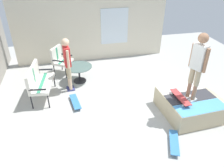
# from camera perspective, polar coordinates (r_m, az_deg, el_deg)

# --- Properties ---
(ground_plane) EXTENTS (12.00, 12.00, 0.10)m
(ground_plane) POSITION_cam_1_polar(r_m,az_deg,el_deg) (6.26, 4.76, -7.43)
(ground_plane) COLOR #A8A8A3
(house_facade) EXTENTS (0.23, 6.00, 2.65)m
(house_facade) POSITION_cam_1_polar(r_m,az_deg,el_deg) (8.87, -5.29, 14.58)
(house_facade) COLOR beige
(house_facade) RESTS_ON ground_plane
(skate_ramp) EXTENTS (1.56, 2.15, 0.55)m
(skate_ramp) POSITION_cam_1_polar(r_m,az_deg,el_deg) (6.35, 19.65, -5.11)
(skate_ramp) COLOR tan
(skate_ramp) RESTS_ON ground_plane
(patio_bench) EXTENTS (1.31, 0.71, 1.02)m
(patio_bench) POSITION_cam_1_polar(r_m,az_deg,el_deg) (6.82, -18.92, 1.07)
(patio_bench) COLOR black
(patio_bench) RESTS_ON ground_plane
(patio_chair_near_house) EXTENTS (0.81, 0.79, 1.02)m
(patio_chair_near_house) POSITION_cam_1_polar(r_m,az_deg,el_deg) (8.07, -13.61, 6.67)
(patio_chair_near_house) COLOR black
(patio_chair_near_house) RESTS_ON ground_plane
(patio_table) EXTENTS (0.90, 0.90, 0.57)m
(patio_table) POSITION_cam_1_polar(r_m,az_deg,el_deg) (7.49, -8.68, 3.47)
(patio_table) COLOR black
(patio_table) RESTS_ON ground_plane
(person_watching) EXTENTS (0.48, 0.27, 1.73)m
(person_watching) POSITION_cam_1_polar(r_m,az_deg,el_deg) (6.79, -11.66, 5.93)
(person_watching) COLOR navy
(person_watching) RESTS_ON ground_plane
(person_skater) EXTENTS (0.45, 0.32, 1.79)m
(person_skater) POSITION_cam_1_polar(r_m,az_deg,el_deg) (5.57, 21.65, 5.19)
(person_skater) COLOR silver
(person_skater) RESTS_ON skate_ramp
(skateboard_by_bench) EXTENTS (0.82, 0.31, 0.10)m
(skateboard_by_bench) POSITION_cam_1_polar(r_m,az_deg,el_deg) (6.51, -9.66, -4.60)
(skateboard_by_bench) COLOR #3372B2
(skateboard_by_bench) RESTS_ON ground_plane
(skateboard_spare) EXTENTS (0.81, 0.50, 0.10)m
(skateboard_spare) POSITION_cam_1_polar(r_m,az_deg,el_deg) (5.40, 16.05, -14.51)
(skateboard_spare) COLOR #3372B2
(skateboard_spare) RESTS_ON ground_plane
(skateboard_on_ramp) EXTENTS (0.81, 0.23, 0.10)m
(skateboard_on_ramp) POSITION_cam_1_polar(r_m,az_deg,el_deg) (5.92, 17.55, -3.31)
(skateboard_on_ramp) COLOR #B23838
(skateboard_on_ramp) RESTS_ON skate_ramp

